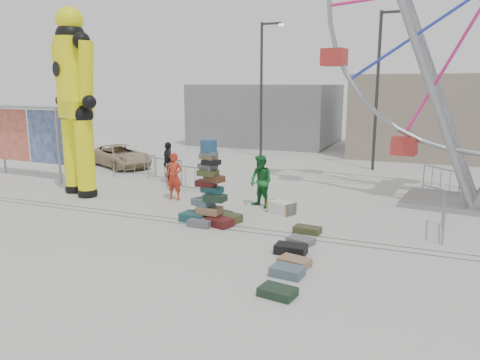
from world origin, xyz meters
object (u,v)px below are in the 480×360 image
at_px(lamp_post_right, 379,83).
at_px(banner_scaffold, 27,124).
at_px(parked_suv, 121,156).
at_px(barricade_wheel_back, 441,181).
at_px(lamp_post_left, 263,83).
at_px(steamer_trunk, 281,208).
at_px(pedestrian_red, 174,176).
at_px(pedestrian_green, 261,182).
at_px(barricade_dummy_c, 185,178).
at_px(suitcase_tower, 210,199).
at_px(barricade_dummy_b, 165,170).
at_px(barricade_wheel_front, 443,217).
at_px(crash_test_dummy, 75,96).
at_px(barricade_dummy_a, 134,166).
at_px(pedestrian_black, 169,163).

height_order(lamp_post_right, banner_scaffold, lamp_post_right).
relative_size(lamp_post_right, parked_suv, 1.85).
height_order(barricade_wheel_back, parked_suv, parked_suv).
relative_size(lamp_post_left, steamer_trunk, 8.76).
bearing_deg(lamp_post_right, parked_suv, -161.63).
relative_size(pedestrian_red, pedestrian_green, 0.95).
height_order(barricade_dummy_c, barricade_wheel_back, same).
distance_m(pedestrian_green, parked_suv, 11.27).
bearing_deg(suitcase_tower, barricade_dummy_c, 137.82).
height_order(barricade_dummy_b, pedestrian_red, pedestrian_red).
bearing_deg(barricade_dummy_c, barricade_wheel_front, -4.00).
xyz_separation_m(lamp_post_left, parked_suv, (-5.93, -6.29, -3.88)).
xyz_separation_m(crash_test_dummy, banner_scaffold, (-4.56, 1.82, -1.42)).
relative_size(lamp_post_left, crash_test_dummy, 1.06).
bearing_deg(barricade_dummy_b, lamp_post_right, 47.83).
bearing_deg(pedestrian_red, banner_scaffold, 168.79).
bearing_deg(barricade_dummy_b, barricade_wheel_back, 20.06).
bearing_deg(barricade_dummy_a, steamer_trunk, -43.17).
relative_size(barricade_dummy_a, barricade_wheel_front, 1.00).
xyz_separation_m(lamp_post_right, steamer_trunk, (-1.97, -10.00, -4.27)).
bearing_deg(barricade_dummy_b, pedestrian_black, -23.65).
bearing_deg(suitcase_tower, pedestrian_black, 141.70).
height_order(suitcase_tower, barricade_dummy_c, suitcase_tower).
bearing_deg(parked_suv, banner_scaffold, -178.88).
bearing_deg(pedestrian_green, steamer_trunk, -2.01).
bearing_deg(pedestrian_black, barricade_wheel_back, -125.44).
bearing_deg(steamer_trunk, barricade_dummy_a, -178.08).
distance_m(lamp_post_left, steamer_trunk, 13.69).
height_order(barricade_wheel_front, pedestrian_black, pedestrian_black).
distance_m(banner_scaffold, barricade_dummy_a, 5.30).
bearing_deg(barricade_wheel_front, barricade_dummy_c, 78.00).
relative_size(suitcase_tower, parked_suv, 0.63).
bearing_deg(steamer_trunk, barricade_dummy_c, -176.13).
relative_size(barricade_dummy_c, barricade_wheel_front, 1.00).
height_order(suitcase_tower, crash_test_dummy, crash_test_dummy).
bearing_deg(crash_test_dummy, barricade_wheel_front, 22.91).
xyz_separation_m(barricade_wheel_front, pedestrian_red, (-9.62, 0.72, 0.37)).
distance_m(barricade_dummy_c, pedestrian_green, 4.07).
height_order(lamp_post_left, barricade_wheel_front, lamp_post_left).
bearing_deg(barricade_dummy_b, pedestrian_green, -15.54).
height_order(lamp_post_right, barricade_dummy_a, lamp_post_right).
relative_size(barricade_dummy_a, barricade_wheel_back, 1.00).
height_order(banner_scaffold, barricade_wheel_back, banner_scaffold).
xyz_separation_m(banner_scaffold, barricade_wheel_back, (18.13, 3.90, -2.02)).
xyz_separation_m(lamp_post_right, pedestrian_green, (-2.92, -9.48, -3.52)).
relative_size(barricade_wheel_back, pedestrian_green, 1.04).
height_order(steamer_trunk, barricade_dummy_a, barricade_dummy_a).
xyz_separation_m(lamp_post_left, barricade_wheel_back, (10.15, -6.63, -3.93)).
distance_m(barricade_dummy_a, barricade_dummy_c, 4.18).
bearing_deg(barricade_dummy_c, banner_scaffold, -169.38).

